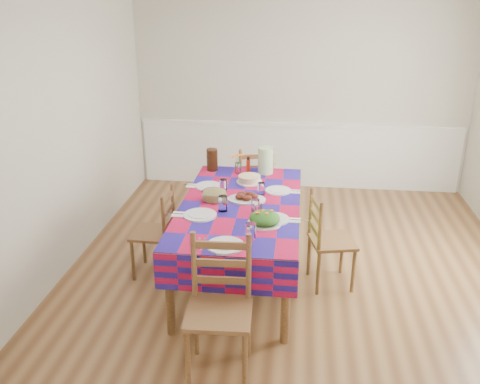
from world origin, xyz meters
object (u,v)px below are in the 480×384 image
Objects in this scene: chair_near at (219,309)px; chair_right at (328,241)px; chair_left at (157,233)px; tea_pitcher at (212,160)px; chair_far at (254,185)px; meat_platter at (246,197)px; green_pitcher at (266,160)px; dining_table at (241,212)px.

chair_right is (0.82, 1.27, -0.06)m from chair_near.
chair_left is at bearing 120.02° from chair_near.
chair_left is (-0.40, -0.88, -0.47)m from tea_pitcher.
chair_far is 1.53m from chair_right.
meat_platter is 0.35× the size of chair_near.
green_pitcher reaches higher than tea_pitcher.
chair_near is at bearing -90.09° from dining_table.
chair_left is 0.96× the size of chair_right.
chair_near reaches higher than chair_far.
chair_near is (-0.05, -1.36, -0.31)m from meat_platter.
dining_table is at bearing -101.12° from green_pitcher.
chair_near is at bearing 133.93° from chair_right.
meat_platter is at bearing 77.22° from chair_far.
meat_platter is 1.26m from chair_far.
chair_left is (-0.83, -1.29, -0.04)m from chair_far.
green_pitcher is at bearing -2.18° from tea_pitcher.
dining_table is 0.85m from chair_right.
tea_pitcher is (-0.58, 0.02, -0.02)m from green_pitcher.
green_pitcher is 0.29× the size of chair_far.
chair_right is (1.23, -0.89, -0.46)m from tea_pitcher.
dining_table is 0.99m from tea_pitcher.
meat_platter is at bearing 70.52° from chair_right.
meat_platter is (0.05, 0.07, 0.12)m from dining_table.
chair_far is at bearing 18.59° from chair_right.
dining_table is 1.31m from chair_far.
chair_near is 1.13× the size of chair_right.
chair_left is (-0.99, -0.86, -0.50)m from green_pitcher.
tea_pitcher is (-0.41, 0.88, 0.21)m from dining_table.
chair_left is 1.63m from chair_right.
chair_far is at bearing 89.50° from dining_table.
chair_right is (0.82, -0.01, -0.25)m from dining_table.
tea_pitcher is 1.08m from chair_left.
chair_right is at bearing -35.83° from tea_pitcher.
chair_right is at bearing -6.20° from meat_platter.
green_pitcher reaches higher than chair_far.
chair_left reaches higher than meat_platter.
chair_near is at bearing -79.21° from tea_pitcher.
meat_platter is at bearing 85.49° from chair_near.
chair_right is at bearing 107.43° from chair_far.
chair_near is 2.57m from chair_far.
chair_near is 1.07× the size of chair_far.
green_pitcher reaches higher than chair_right.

